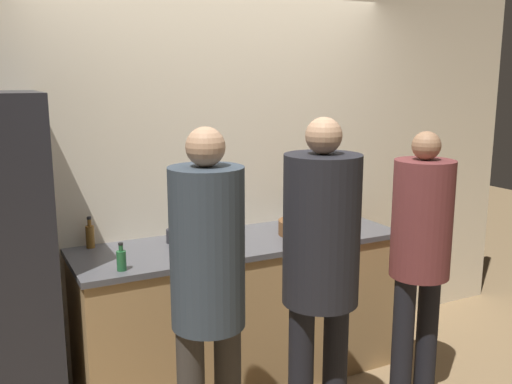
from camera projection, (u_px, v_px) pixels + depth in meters
name	position (u px, v px, depth m)	size (l,w,h in m)	color
wall_back	(218.00, 177.00, 3.86)	(5.20, 0.06, 2.60)	beige
counter	(240.00, 309.00, 3.73)	(2.10, 0.70, 0.95)	tan
person_left	(208.00, 283.00, 2.59)	(0.34, 0.34, 1.76)	#38332D
person_center	(321.00, 258.00, 2.83)	(0.38, 0.38, 1.78)	black
person_right	(420.00, 244.00, 3.38)	(0.35, 0.35, 1.67)	black
fruit_bowl	(301.00, 227.00, 3.74)	(0.30, 0.30, 0.13)	brown
utensil_crock	(308.00, 213.00, 4.03)	(0.09, 0.09, 0.28)	#3D424C
bottle_amber	(90.00, 236.00, 3.44)	(0.05, 0.05, 0.19)	brown
bottle_green	(121.00, 260.00, 3.04)	(0.05, 0.05, 0.15)	#236033
cup_black	(173.00, 236.00, 3.55)	(0.08, 0.08, 0.09)	#28282D
cup_white	(205.00, 249.00, 3.26)	(0.08, 0.08, 0.09)	white
potted_plant	(340.00, 200.00, 4.18)	(0.16, 0.16, 0.24)	#3D3D42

